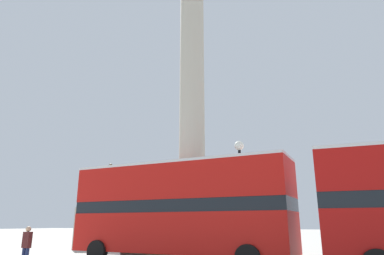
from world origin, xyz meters
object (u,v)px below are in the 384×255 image
bus_a (180,207)px  monument_column (192,157)px  street_lamp (241,185)px  equestrian_statue (107,224)px  pedestrian_near_lamp (26,245)px

bus_a → monument_column: bearing=107.3°
monument_column → street_lamp: (3.32, -2.00, -2.02)m
bus_a → street_lamp: (2.55, 1.61, 1.07)m
equestrian_statue → pedestrian_near_lamp: size_ratio=3.80×
pedestrian_near_lamp → street_lamp: bearing=-133.6°
monument_column → street_lamp: size_ratio=3.53×
monument_column → street_lamp: 4.37m
bus_a → pedestrian_near_lamp: bearing=-138.5°
monument_column → equestrian_statue: size_ratio=3.29×
monument_column → bus_a: size_ratio=1.94×
pedestrian_near_lamp → bus_a: bearing=-132.3°
bus_a → equestrian_statue: (-8.83, 7.15, -0.76)m
pedestrian_near_lamp → monument_column: bearing=-109.2°
bus_a → pedestrian_near_lamp: (-5.12, -3.75, -1.57)m
equestrian_statue → pedestrian_near_lamp: bearing=-82.9°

